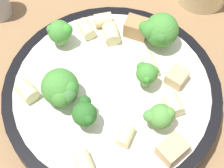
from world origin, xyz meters
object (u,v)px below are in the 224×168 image
broccoli_floret_0 (147,73)px  rigatoni_0 (173,105)px  rigatoni_6 (111,34)px  rigatoni_5 (86,29)px  rigatoni_1 (103,20)px  chicken_chunk_0 (172,149)px  broccoli_floret_1 (158,118)px  pasta_bowl (112,95)px  chicken_chunk_2 (177,77)px  broccoli_floret_5 (158,29)px  rigatoni_2 (27,91)px  rigatoni_4 (125,136)px  rigatoni_3 (150,64)px  chicken_chunk_1 (137,28)px  rigatoni_7 (85,165)px  broccoli_floret_4 (61,89)px  broccoli_floret_3 (60,32)px  broccoli_floret_2 (85,114)px

broccoli_floret_0 → rigatoni_0: broccoli_floret_0 is taller
rigatoni_6 → rigatoni_5: bearing=-64.1°
rigatoni_1 → chicken_chunk_0: (0.07, 0.16, -0.00)m
broccoli_floret_0 → broccoli_floret_1: broccoli_floret_0 is taller
broccoli_floret_0 → rigatoni_6: broccoli_floret_0 is taller
rigatoni_0 → rigatoni_5: 0.14m
pasta_bowl → chicken_chunk_2: 0.07m
broccoli_floret_0 → chicken_chunk_0: (0.04, 0.07, -0.01)m
broccoli_floret_5 → rigatoni_0: bearing=50.5°
broccoli_floret_1 → rigatoni_5: (-0.04, -0.14, -0.01)m
rigatoni_2 → rigatoni_5: size_ratio=0.94×
rigatoni_0 → rigatoni_5: bearing=-95.4°
rigatoni_2 → rigatoni_4: bearing=106.2°
rigatoni_3 → chicken_chunk_1: chicken_chunk_1 is taller
rigatoni_1 → rigatoni_3: 0.08m
pasta_bowl → rigatoni_7: 0.09m
rigatoni_0 → pasta_bowl: bearing=-69.0°
broccoli_floret_4 → chicken_chunk_0: broccoli_floret_4 is taller
rigatoni_2 → rigatoni_5: 0.10m
chicken_chunk_2 → broccoli_floret_0: bearing=-39.2°
pasta_bowl → rigatoni_2: rigatoni_2 is taller
pasta_bowl → broccoli_floret_4: 0.06m
rigatoni_6 → chicken_chunk_2: 0.09m
rigatoni_0 → rigatoni_2: size_ratio=0.97×
broccoli_floret_1 → rigatoni_1: bearing=-115.7°
broccoli_floret_3 → rigatoni_7: size_ratio=1.27×
rigatoni_7 → broccoli_floret_0: bearing=-171.4°
broccoli_floret_4 → rigatoni_0: 0.12m
rigatoni_2 → chicken_chunk_1: bearing=167.6°
rigatoni_5 → chicken_chunk_0: size_ratio=0.84×
broccoli_floret_4 → rigatoni_2: size_ratio=1.98×
broccoli_floret_5 → broccoli_floret_4: bearing=-11.5°
rigatoni_5 → rigatoni_6: size_ratio=1.02×
rigatoni_0 → rigatoni_3: (-0.02, -0.05, -0.00)m
chicken_chunk_1 → rigatoni_2: bearing=-12.4°
broccoli_floret_3 → rigatoni_4: (0.04, 0.13, -0.01)m
broccoli_floret_1 → rigatoni_2: (0.06, -0.12, -0.01)m
rigatoni_2 → chicken_chunk_2: 0.16m
chicken_chunk_1 → broccoli_floret_3: bearing=-38.4°
rigatoni_3 → rigatoni_6: rigatoni_6 is taller
broccoli_floret_0 → rigatoni_0: bearing=84.6°
broccoli_floret_2 → rigatoni_0: size_ratio=1.67×
rigatoni_2 → broccoli_floret_2: bearing=104.0°
rigatoni_4 → rigatoni_6: size_ratio=0.94×
rigatoni_2 → broccoli_floret_4: bearing=124.1°
broccoli_floret_3 → rigatoni_7: 0.15m
rigatoni_4 → pasta_bowl: bearing=-125.0°
rigatoni_1 → rigatoni_2: (0.13, 0.01, 0.00)m
broccoli_floret_3 → rigatoni_2: broccoli_floret_3 is taller
broccoli_floret_3 → chicken_chunk_1: 0.09m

